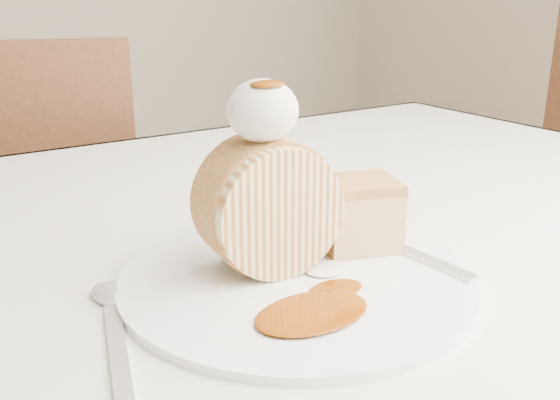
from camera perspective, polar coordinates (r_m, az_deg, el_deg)
table at (r=0.68m, az=-4.18°, el=-9.91°), size 1.40×0.90×0.75m
chair_far at (r=1.34m, az=-21.73°, el=-3.05°), size 0.54×0.54×0.90m
plate at (r=0.53m, az=1.51°, el=-7.07°), size 0.38×0.38×0.01m
roulade_slice at (r=0.52m, az=-1.05°, el=-0.56°), size 0.12×0.07×0.11m
cake_chunk at (r=0.57m, az=7.22°, el=-1.62°), size 0.08×0.08×0.06m
whipped_cream at (r=0.50m, az=-1.60°, el=8.17°), size 0.06×0.06×0.05m
caramel_drizzle at (r=0.48m, az=-1.16°, el=11.30°), size 0.03×0.02×0.01m
caramel_pool at (r=0.46m, az=2.95°, el=-10.22°), size 0.11×0.09×0.00m
fork at (r=0.57m, az=12.28°, el=-4.88°), size 0.04×0.18×0.00m
spoon at (r=0.45m, az=-14.59°, el=-13.24°), size 0.06×0.16×0.00m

